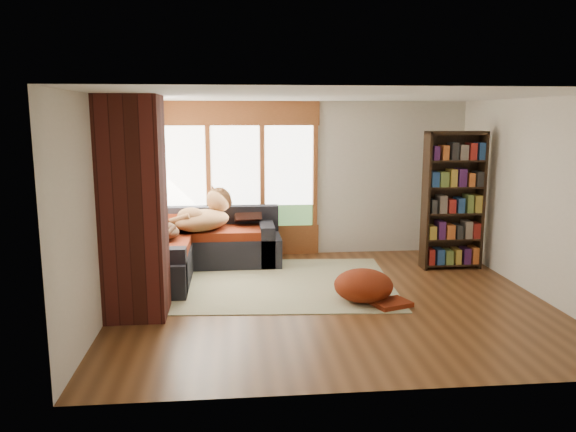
{
  "coord_description": "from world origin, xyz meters",
  "views": [
    {
      "loc": [
        -1.24,
        -6.94,
        2.37
      ],
      "look_at": [
        -0.47,
        0.9,
        0.95
      ],
      "focal_mm": 35.0,
      "sensor_mm": 36.0,
      "label": 1
    }
  ],
  "objects_px": {
    "area_rug": "(272,283)",
    "pouf": "(363,285)",
    "bookshelf": "(453,201)",
    "dog_tan": "(206,216)",
    "sectional_sofa": "(189,249)",
    "dog_brindle": "(161,229)",
    "brick_chimney": "(134,208)"
  },
  "relations": [
    {
      "from": "sectional_sofa",
      "to": "area_rug",
      "type": "xyz_separation_m",
      "value": [
        1.24,
        -0.93,
        -0.3
      ]
    },
    {
      "from": "area_rug",
      "to": "dog_brindle",
      "type": "relative_size",
      "value": 4.36
    },
    {
      "from": "brick_chimney",
      "to": "area_rug",
      "type": "bearing_deg",
      "value": 33.56
    },
    {
      "from": "brick_chimney",
      "to": "area_rug",
      "type": "height_order",
      "value": "brick_chimney"
    },
    {
      "from": "dog_tan",
      "to": "dog_brindle",
      "type": "bearing_deg",
      "value": 178.0
    },
    {
      "from": "pouf",
      "to": "dog_brindle",
      "type": "distance_m",
      "value": 3.06
    },
    {
      "from": "area_rug",
      "to": "pouf",
      "type": "distance_m",
      "value": 1.44
    },
    {
      "from": "area_rug",
      "to": "dog_brindle",
      "type": "xyz_separation_m",
      "value": [
        -1.58,
        0.46,
        0.72
      ]
    },
    {
      "from": "sectional_sofa",
      "to": "dog_brindle",
      "type": "distance_m",
      "value": 0.72
    },
    {
      "from": "area_rug",
      "to": "pouf",
      "type": "bearing_deg",
      "value": -38.09
    },
    {
      "from": "brick_chimney",
      "to": "area_rug",
      "type": "xyz_separation_m",
      "value": [
        1.69,
        1.12,
        -1.29
      ]
    },
    {
      "from": "brick_chimney",
      "to": "dog_brindle",
      "type": "height_order",
      "value": "brick_chimney"
    },
    {
      "from": "sectional_sofa",
      "to": "dog_tan",
      "type": "xyz_separation_m",
      "value": [
        0.28,
        0.05,
        0.52
      ]
    },
    {
      "from": "brick_chimney",
      "to": "bookshelf",
      "type": "height_order",
      "value": "brick_chimney"
    },
    {
      "from": "sectional_sofa",
      "to": "dog_tan",
      "type": "distance_m",
      "value": 0.59
    },
    {
      "from": "area_rug",
      "to": "pouf",
      "type": "relative_size",
      "value": 4.45
    },
    {
      "from": "sectional_sofa",
      "to": "dog_tan",
      "type": "height_order",
      "value": "dog_tan"
    },
    {
      "from": "dog_brindle",
      "to": "sectional_sofa",
      "type": "bearing_deg",
      "value": -64.24
    },
    {
      "from": "area_rug",
      "to": "dog_tan",
      "type": "distance_m",
      "value": 1.6
    },
    {
      "from": "sectional_sofa",
      "to": "bookshelf",
      "type": "distance_m",
      "value": 4.18
    },
    {
      "from": "area_rug",
      "to": "bookshelf",
      "type": "bearing_deg",
      "value": 11.26
    },
    {
      "from": "area_rug",
      "to": "pouf",
      "type": "height_order",
      "value": "pouf"
    },
    {
      "from": "bookshelf",
      "to": "dog_brindle",
      "type": "relative_size",
      "value": 2.74
    },
    {
      "from": "sectional_sofa",
      "to": "bookshelf",
      "type": "relative_size",
      "value": 1.03
    },
    {
      "from": "sectional_sofa",
      "to": "dog_brindle",
      "type": "height_order",
      "value": "dog_brindle"
    },
    {
      "from": "sectional_sofa",
      "to": "pouf",
      "type": "xyz_separation_m",
      "value": [
        2.36,
        -1.81,
        -0.08
      ]
    },
    {
      "from": "area_rug",
      "to": "dog_brindle",
      "type": "height_order",
      "value": "dog_brindle"
    },
    {
      "from": "pouf",
      "to": "dog_brindle",
      "type": "xyz_separation_m",
      "value": [
        -2.71,
        1.34,
        0.51
      ]
    },
    {
      "from": "brick_chimney",
      "to": "dog_tan",
      "type": "height_order",
      "value": "brick_chimney"
    },
    {
      "from": "brick_chimney",
      "to": "dog_brindle",
      "type": "bearing_deg",
      "value": 86.22
    },
    {
      "from": "bookshelf",
      "to": "dog_tan",
      "type": "distance_m",
      "value": 3.84
    },
    {
      "from": "bookshelf",
      "to": "dog_tan",
      "type": "bearing_deg",
      "value": 173.78
    }
  ]
}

